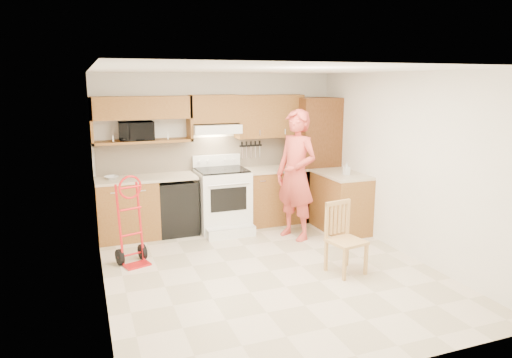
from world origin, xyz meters
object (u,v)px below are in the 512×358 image
dining_chair (347,239)px  person (296,175)px  hand_truck (132,225)px  microwave (136,131)px  range (223,195)px

dining_chair → person: bearing=80.2°
person → hand_truck: person is taller
microwave → range: size_ratio=0.43×
range → dining_chair: range is taller
person → range: bearing=-151.1°
microwave → hand_truck: size_ratio=0.47×
range → person: person is taller
person → dining_chair: (0.01, -1.46, -0.54)m
range → dining_chair: (0.94, -2.19, -0.14)m
microwave → person: person is taller
hand_truck → range: bearing=14.7°
microwave → person: bearing=-23.5°
hand_truck → dining_chair: size_ratio=1.20×
microwave → person: 2.51m
microwave → range: microwave is taller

